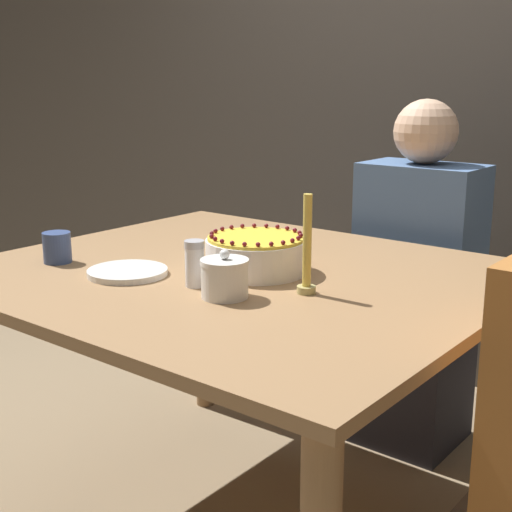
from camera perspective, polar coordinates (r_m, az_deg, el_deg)
wall_behind at (r=3.06m, az=16.09°, el=13.86°), size 8.00×0.05×2.60m
dining_table at (r=1.94m, az=-1.44°, el=-4.15°), size 1.37×1.19×0.78m
cake at (r=1.89m, az=-0.00°, el=0.12°), size 0.27×0.27×0.11m
sugar_bowl at (r=1.67m, az=-2.52°, el=-1.77°), size 0.11×0.11×0.12m
sugar_shaker at (r=1.76m, az=-4.93°, el=-0.59°), size 0.05×0.05×0.12m
plate_stack at (r=1.90m, az=-10.24°, el=-1.27°), size 0.21×0.21×0.02m
candle at (r=1.69m, az=4.10°, el=0.11°), size 0.05×0.05×0.24m
cup at (r=2.07m, az=-15.63°, el=0.66°), size 0.08×0.08×0.09m
person_man_blue_shirt at (r=2.56m, az=12.71°, el=-3.35°), size 0.40×0.34×1.22m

